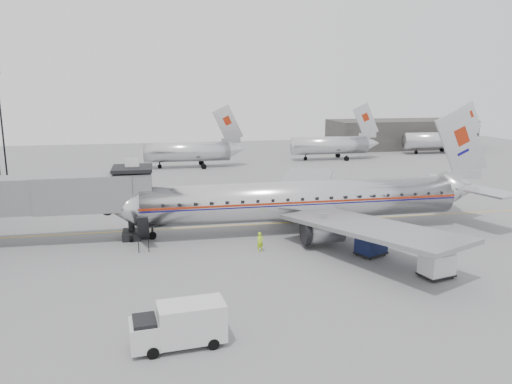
# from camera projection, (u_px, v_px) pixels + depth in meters

# --- Properties ---
(ground) EXTENTS (160.00, 160.00, 0.00)m
(ground) POSITION_uv_depth(u_px,v_px,m) (243.00, 244.00, 42.43)
(ground) COLOR slate
(ground) RESTS_ON ground
(hangar) EXTENTS (30.00, 12.00, 6.00)m
(hangar) POSITION_uv_depth(u_px,v_px,m) (400.00, 134.00, 107.96)
(hangar) COLOR #34322F
(hangar) RESTS_ON ground
(apron_line) EXTENTS (60.00, 0.15, 0.01)m
(apron_line) POSITION_uv_depth(u_px,v_px,m) (262.00, 224.00, 48.75)
(apron_line) COLOR gold
(apron_line) RESTS_ON ground
(jet_bridge) EXTENTS (21.00, 6.20, 7.10)m
(jet_bridge) POSITION_uv_depth(u_px,v_px,m) (40.00, 196.00, 41.88)
(jet_bridge) COLOR slate
(jet_bridge) RESTS_ON ground
(distant_aircraft_near) EXTENTS (16.39, 3.20, 10.26)m
(distant_aircraft_near) POSITION_uv_depth(u_px,v_px,m) (188.00, 151.00, 81.79)
(distant_aircraft_near) COLOR silver
(distant_aircraft_near) RESTS_ON ground
(distant_aircraft_mid) EXTENTS (16.39, 3.20, 10.26)m
(distant_aircraft_mid) POSITION_uv_depth(u_px,v_px,m) (331.00, 145.00, 90.60)
(distant_aircraft_mid) COLOR silver
(distant_aircraft_mid) RESTS_ON ground
(distant_aircraft_far) EXTENTS (16.39, 3.20, 10.26)m
(distant_aircraft_far) POSITION_uv_depth(u_px,v_px,m) (439.00, 140.00, 99.04)
(distant_aircraft_far) COLOR silver
(distant_aircraft_far) RESTS_ON ground
(airliner) EXTENTS (36.27, 33.64, 11.48)m
(airliner) POSITION_uv_depth(u_px,v_px,m) (309.00, 200.00, 45.99)
(airliner) COLOR silver
(airliner) RESTS_ON ground
(service_van) EXTENTS (5.01, 2.32, 2.29)m
(service_van) POSITION_uv_depth(u_px,v_px,m) (179.00, 324.00, 25.66)
(service_van) COLOR silver
(service_van) RESTS_ON ground
(baggage_cart_navy) EXTENTS (2.78, 2.51, 1.78)m
(baggage_cart_navy) POSITION_uv_depth(u_px,v_px,m) (371.00, 244.00, 39.51)
(baggage_cart_navy) COLOR #0E1538
(baggage_cart_navy) RESTS_ON ground
(baggage_cart_white) EXTENTS (2.57, 2.18, 1.75)m
(baggage_cart_white) POSITION_uv_depth(u_px,v_px,m) (437.00, 265.00, 34.96)
(baggage_cart_white) COLOR silver
(baggage_cart_white) RESTS_ON ground
(ramp_worker) EXTENTS (0.68, 0.54, 1.62)m
(ramp_worker) POSITION_uv_depth(u_px,v_px,m) (260.00, 242.00, 40.48)
(ramp_worker) COLOR #B3EC1B
(ramp_worker) RESTS_ON ground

